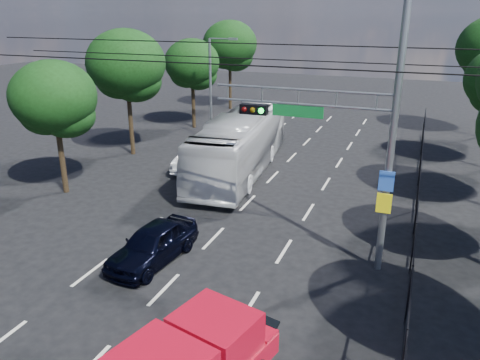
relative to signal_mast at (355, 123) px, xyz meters
The scene contains 12 objects.
lane_markings 9.56m from the signal_mast, 131.33° to the left, with size 6.12×38.00×0.01m.
signal_mast is the anchor object (origin of this frame).
streetlight_left 18.24m from the signal_mast, 129.66° to the left, with size 2.09×0.22×7.08m.
utility_wires 5.71m from the signal_mast, behind, with size 22.00×5.04×0.74m.
fence_right 6.37m from the signal_mast, 61.03° to the left, with size 0.06×34.03×2.00m.
tree_left_b 14.62m from the signal_mast, behind, with size 4.08×4.08×6.63m.
tree_left_c 17.57m from the signal_mast, 149.06° to the left, with size 4.80×4.80×7.80m.
tree_left_d 22.48m from the signal_mast, 130.73° to the left, with size 4.20×4.20×6.83m.
tree_left_e 29.12m from the signal_mast, 120.71° to the left, with size 4.92×4.92×7.99m.
navy_hatchback 8.37m from the signal_mast, 159.52° to the right, with size 1.68×4.17×1.42m, color black.
white_bus 11.52m from the signal_mast, 131.71° to the left, with size 2.82×12.04×3.35m, color silver.
white_van 13.34m from the signal_mast, 140.63° to the left, with size 1.64×4.70×1.55m, color silver.
Camera 1 is at (7.25, -7.57, 8.78)m, focal length 35.00 mm.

